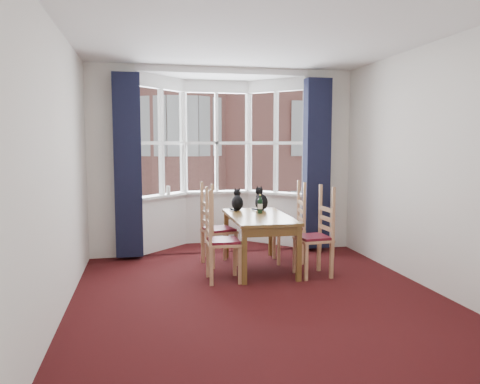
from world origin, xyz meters
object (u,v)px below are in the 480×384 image
object	(u,v)px
dining_table	(259,222)
chair_right_far	(295,229)
wine_bottle	(260,205)
candle_tall	(168,190)
chair_left_near	(216,243)
chair_left_far	(213,231)
cat_right	(261,201)
chair_right_near	(320,238)
cat_left	(237,202)

from	to	relation	value
dining_table	chair_right_far	size ratio (longest dim) A/B	1.58
wine_bottle	candle_tall	world-z (taller)	candle_tall
dining_table	chair_right_far	bearing A→B (deg)	23.66
dining_table	chair_left_near	xyz separation A→B (m)	(-0.65, -0.46, -0.16)
chair_left_near	wine_bottle	bearing A→B (deg)	41.94
chair_left_near	chair_left_far	world-z (taller)	same
dining_table	cat_right	size ratio (longest dim) A/B	4.16
chair_left_near	chair_left_far	distance (m)	0.75
cat_right	candle_tall	bearing A→B (deg)	144.55
chair_right_near	cat_right	bearing A→B (deg)	118.05
chair_right_near	cat_left	bearing A→B (deg)	130.21
chair_left_far	chair_right_far	world-z (taller)	same
dining_table	wine_bottle	bearing A→B (deg)	72.14
chair_left_far	wine_bottle	xyz separation A→B (m)	(0.64, -0.11, 0.36)
cat_right	dining_table	bearing A→B (deg)	-107.05
chair_left_near	chair_left_far	size ratio (longest dim) A/B	1.00
chair_left_far	chair_right_far	xyz separation A→B (m)	(1.16, -0.03, 0.00)
chair_right_near	dining_table	bearing A→B (deg)	144.84
chair_left_near	chair_left_far	xyz separation A→B (m)	(0.07, 0.75, 0.00)
chair_left_far	cat_right	xyz separation A→B (m)	(0.73, 0.21, 0.38)
cat_right	wine_bottle	world-z (taller)	cat_right
chair_right_near	cat_left	size ratio (longest dim) A/B	2.84
dining_table	chair_left_near	bearing A→B (deg)	-144.74
wine_bottle	candle_tall	xyz separation A→B (m)	(-1.18, 1.23, 0.11)
chair_right_near	wine_bottle	xyz separation A→B (m)	(-0.61, 0.65, 0.36)
chair_right_far	candle_tall	bearing A→B (deg)	145.95
chair_left_near	candle_tall	distance (m)	1.98
chair_left_far	wine_bottle	bearing A→B (deg)	-9.76
chair_right_far	candle_tall	xyz separation A→B (m)	(-1.70, 1.15, 0.47)
cat_left	wine_bottle	size ratio (longest dim) A/B	1.24
cat_left	wine_bottle	world-z (taller)	cat_left
chair_right_near	candle_tall	size ratio (longest dim) A/B	6.79
chair_right_near	cat_right	size ratio (longest dim) A/B	2.63
cat_right	candle_tall	xyz separation A→B (m)	(-1.27, 0.91, 0.09)
chair_right_far	chair_left_far	bearing A→B (deg)	178.52
dining_table	cat_right	bearing A→B (deg)	72.95
chair_right_far	wine_bottle	bearing A→B (deg)	-171.42
wine_bottle	cat_left	bearing A→B (deg)	123.63
chair_left_near	chair_right_far	xyz separation A→B (m)	(1.24, 0.72, 0.00)
cat_left	wine_bottle	distance (m)	0.44
cat_right	wine_bottle	size ratio (longest dim) A/B	1.34
cat_right	wine_bottle	distance (m)	0.34
chair_left_far	chair_right_near	size ratio (longest dim) A/B	1.00
dining_table	cat_left	distance (m)	0.61
chair_right_near	wine_bottle	world-z (taller)	wine_bottle
chair_left_near	chair_right_near	world-z (taller)	same
cat_left	cat_right	xyz separation A→B (m)	(0.34, -0.04, 0.01)
chair_left_near	candle_tall	xyz separation A→B (m)	(-0.47, 1.87, 0.47)
dining_table	chair_left_far	world-z (taller)	chair_left_far
chair_right_far	cat_right	distance (m)	0.62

